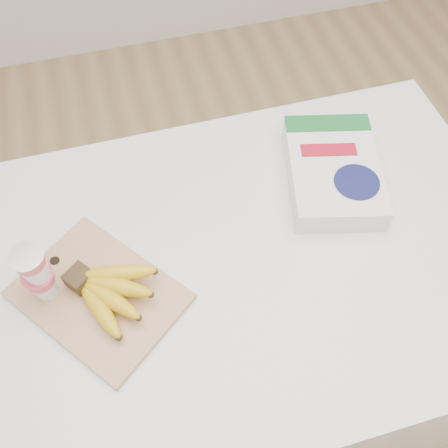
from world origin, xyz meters
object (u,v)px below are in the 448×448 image
object	(u,v)px
yogurt_stack	(37,274)
cereal_box	(333,171)
cutting_board	(99,295)
bananas	(108,290)
table	(239,334)

from	to	relation	value
yogurt_stack	cereal_box	size ratio (longest dim) A/B	0.44
cutting_board	yogurt_stack	bearing A→B (deg)	125.05
cutting_board	bananas	bearing A→B (deg)	-65.02
bananas	cereal_box	size ratio (longest dim) A/B	0.56
bananas	cereal_box	world-z (taller)	bananas
table	bananas	bearing A→B (deg)	-174.84
table	yogurt_stack	size ratio (longest dim) A/B	8.22
yogurt_stack	bananas	bearing A→B (deg)	-19.34
bananas	yogurt_stack	distance (m)	0.13
cutting_board	bananas	xyz separation A→B (m)	(0.02, -0.01, 0.03)
bananas	cereal_box	xyz separation A→B (m)	(0.54, 0.17, -0.01)
table	cereal_box	xyz separation A→B (m)	(0.25, 0.14, 0.49)
table	yogurt_stack	world-z (taller)	yogurt_stack
cutting_board	cereal_box	bearing A→B (deg)	-22.32
table	cereal_box	size ratio (longest dim) A/B	3.63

